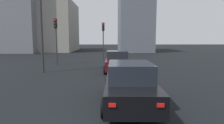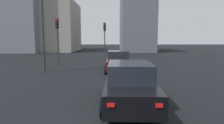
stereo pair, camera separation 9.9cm
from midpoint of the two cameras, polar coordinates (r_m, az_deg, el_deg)
The scene contains 8 objects.
car_maroon_left_lead at distance 14.83m, azimuth 2.05°, elevation 0.13°, with size 4.23×2.05×1.60m.
car_black_left_second at distance 7.53m, azimuth 5.52°, elevation -6.47°, with size 4.79×2.13×1.63m.
traffic_light_near_left at distance 19.43m, azimuth -15.78°, elevation 8.54°, with size 0.32×0.29×4.40m.
traffic_light_near_right at distance 21.76m, azimuth -2.05°, elevation 8.40°, with size 0.32×0.30×4.29m.
street_lamp_kerbside at distance 15.25m, azimuth -19.76°, elevation 12.56°, with size 0.56×0.36×6.95m.
building_facade_left at distance 39.58m, azimuth 7.28°, elevation 11.21°, with size 10.72×6.17×11.01m, color slate.
building_facade_center at distance 41.94m, azimuth -15.58°, elevation 9.99°, with size 12.10×7.56×9.88m, color gray.
building_facade_right at distance 42.59m, azimuth -24.49°, elevation 14.70°, with size 12.41×8.28×17.45m, color slate.
Camera 2 is at (-4.27, -0.84, 2.52)m, focal length 30.86 mm.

